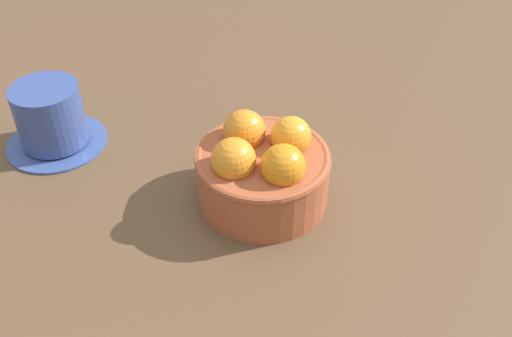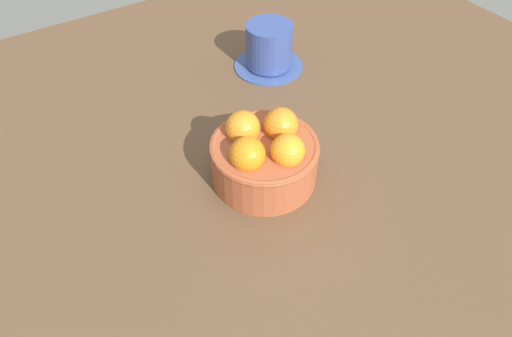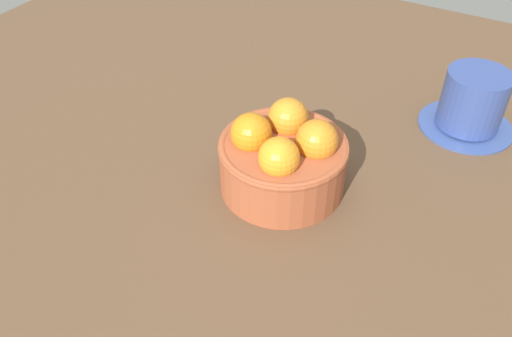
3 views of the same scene
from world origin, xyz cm
name	(u,v)px [view 2 (image 2 of 3)]	position (x,y,z in cm)	size (l,w,h in cm)	color
ground_plane	(264,187)	(0.00, 0.00, -2.07)	(134.55, 117.81, 4.15)	brown
terracotta_bowl	(264,155)	(0.00, -0.03, 4.27)	(14.63, 14.63, 9.52)	#9E4C2D
coffee_cup	(269,48)	(-16.03, -22.65, 3.75)	(12.44, 12.44, 8.17)	#374E8F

